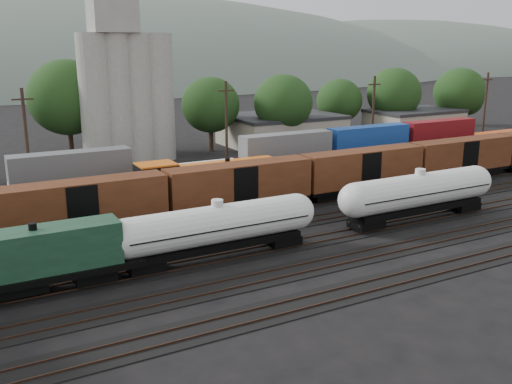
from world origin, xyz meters
TOP-DOWN VIEW (x-y plane):
  - ground at (0.00, 0.00)m, footprint 600.00×600.00m
  - tracks at (0.00, 0.00)m, footprint 180.00×33.20m
  - tank_car_a at (-1.92, -5.00)m, footprint 17.49×3.13m
  - tank_car_b at (19.14, -5.00)m, footprint 18.35×3.28m
  - orange_locomotive at (3.07, 10.00)m, footprint 18.79×3.13m
  - boxcar_string at (5.11, 5.00)m, footprint 169.00×2.90m
  - container_wall at (-3.99, 15.00)m, footprint 160.00×2.60m
  - grain_silo at (3.28, 36.00)m, footprint 13.40×5.00m
  - industrial_sheds at (6.63, 35.25)m, footprint 119.38×17.26m
  - tree_band at (0.91, 38.17)m, footprint 160.32×20.22m
  - utility_poles at (0.00, 22.00)m, footprint 122.20×0.36m
  - distant_hills at (23.92, 260.00)m, footprint 860.00×286.00m

SIDE VIEW (x-z plane):
  - distant_hills at x=23.92m, z-range -85.56..44.44m
  - ground at x=0.00m, z-range 0.00..0.00m
  - tracks at x=0.00m, z-range -0.05..0.15m
  - industrial_sheds at x=6.63m, z-range 0.01..5.11m
  - orange_locomotive at x=3.07m, z-range 0.32..5.02m
  - tank_car_a at x=-1.92m, z-range 0.43..5.01m
  - container_wall at x=-3.99m, z-range -0.06..5.74m
  - tank_car_b at x=19.14m, z-range 0.44..5.25m
  - boxcar_string at x=5.11m, z-range 1.02..5.22m
  - utility_poles at x=0.00m, z-range 0.21..12.21m
  - tree_band at x=0.91m, z-range 0.15..14.61m
  - grain_silo at x=3.28m, z-range -3.24..25.76m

